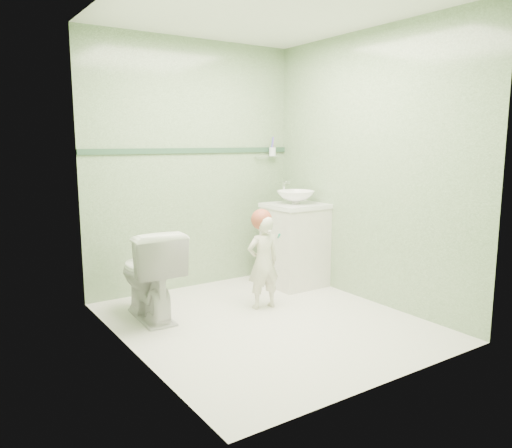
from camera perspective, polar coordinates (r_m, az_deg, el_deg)
ground at (r=4.11m, az=1.19°, el=-11.09°), size 2.50×2.50×0.00m
room_shell at (r=3.85m, az=1.25°, el=5.86°), size 2.50×2.54×2.40m
trim_stripe at (r=4.91m, az=-7.16°, el=8.32°), size 2.20×0.02×0.05m
vanity at (r=5.02m, az=4.48°, el=-2.54°), size 0.52×0.50×0.80m
counter at (r=4.95m, az=4.54°, el=2.11°), size 0.54×0.52×0.04m
basin at (r=4.94m, az=4.55°, el=3.07°), size 0.37×0.37×0.13m
faucet at (r=5.08m, az=3.26°, el=4.17°), size 0.03×0.13×0.18m
cup_holder at (r=5.33m, az=1.81°, el=8.27°), size 0.26×0.07×0.21m
toilet at (r=4.17m, az=-12.10°, el=-5.57°), size 0.46×0.76×0.75m
toddler at (r=4.32m, az=0.82°, el=-4.40°), size 0.32×0.23×0.81m
hair_cap at (r=4.26m, az=0.64°, el=0.53°), size 0.18×0.18×0.18m
teal_toothbrush at (r=4.19m, az=2.51°, el=-1.31°), size 0.11×0.14×0.08m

